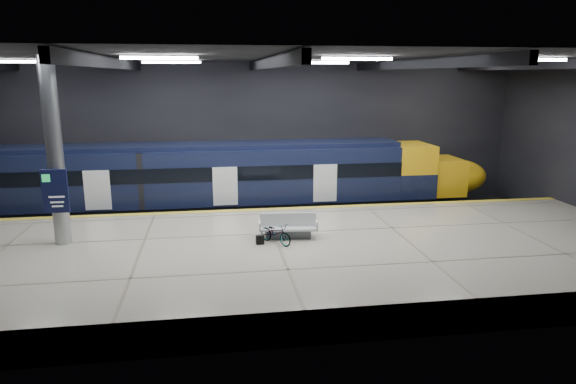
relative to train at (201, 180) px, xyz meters
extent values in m
plane|color=black|center=(2.93, -5.50, -2.06)|extent=(30.00, 30.00, 0.00)
cube|color=black|center=(2.93, 2.50, 1.94)|extent=(30.00, 0.10, 8.00)
cube|color=black|center=(2.93, -13.50, 1.94)|extent=(30.00, 0.10, 8.00)
cube|color=black|center=(2.93, -5.50, 5.94)|extent=(30.00, 16.00, 0.10)
cube|color=black|center=(-3.07, -5.50, 5.69)|extent=(0.25, 16.00, 0.40)
cube|color=black|center=(2.93, -5.50, 5.69)|extent=(0.25, 16.00, 0.40)
cube|color=black|center=(8.93, -5.50, 5.69)|extent=(0.25, 16.00, 0.40)
cube|color=black|center=(14.93, -5.50, 5.69)|extent=(0.25, 16.00, 0.40)
cube|color=white|center=(-1.07, -7.50, 5.82)|extent=(2.60, 0.18, 0.10)
cube|color=white|center=(5.93, -7.50, 5.82)|extent=(2.60, 0.18, 0.10)
cube|color=white|center=(12.93, -7.50, 5.82)|extent=(2.60, 0.18, 0.10)
cube|color=white|center=(-8.07, -1.50, 5.82)|extent=(2.60, 0.18, 0.10)
cube|color=white|center=(-1.07, -1.50, 5.82)|extent=(2.60, 0.18, 0.10)
cube|color=white|center=(5.93, -1.50, 5.82)|extent=(2.60, 0.18, 0.10)
cube|color=white|center=(12.93, -1.50, 5.82)|extent=(2.60, 0.18, 0.10)
cube|color=beige|center=(2.93, -8.00, -1.51)|extent=(30.00, 11.00, 1.10)
cube|color=yellow|center=(2.93, -2.75, -0.95)|extent=(30.00, 0.40, 0.01)
cube|color=gray|center=(2.93, -0.72, -1.98)|extent=(30.00, 0.08, 0.16)
cube|color=gray|center=(2.93, 0.72, -1.98)|extent=(30.00, 0.08, 0.16)
cube|color=black|center=(-1.80, 0.00, -1.51)|extent=(24.00, 2.58, 0.80)
cube|color=black|center=(-1.80, 0.00, 0.27)|extent=(24.00, 2.80, 2.75)
cube|color=black|center=(-1.80, 0.00, 1.76)|extent=(24.00, 2.30, 0.24)
cube|color=black|center=(-1.80, -1.41, 0.54)|extent=(24.00, 0.04, 0.70)
cube|color=white|center=(1.20, -1.41, -0.06)|extent=(1.20, 0.05, 1.90)
cube|color=yellow|center=(11.20, 0.00, 0.27)|extent=(2.00, 2.80, 2.75)
ellipsoid|color=yellow|center=(13.80, 0.00, -0.21)|extent=(3.60, 2.52, 1.90)
cube|color=black|center=(11.50, 0.00, 0.44)|extent=(1.60, 2.38, 0.80)
cube|color=#595B60|center=(3.44, -7.14, -0.79)|extent=(1.80, 0.71, 0.33)
cube|color=silver|center=(3.44, -7.14, -0.54)|extent=(2.27, 1.13, 0.09)
cube|color=silver|center=(3.44, -7.14, -0.24)|extent=(2.19, 0.29, 0.55)
cube|color=silver|center=(2.35, -7.04, -0.41)|extent=(0.15, 0.93, 0.33)
cube|color=silver|center=(4.53, -7.24, -0.41)|extent=(0.15, 0.93, 0.33)
imported|color=#99999E|center=(2.88, -7.79, -0.55)|extent=(1.38, 1.56, 0.81)
cube|color=black|center=(2.28, -7.79, -0.78)|extent=(0.32, 0.21, 0.35)
cylinder|color=#9EA0A5|center=(-5.07, -6.50, 2.49)|extent=(0.60, 0.60, 6.90)
cube|color=#0E1235|center=(-5.07, -6.92, 1.14)|extent=(0.90, 0.12, 1.60)
camera|label=1|loc=(0.56, -26.10, 5.25)|focal=32.00mm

